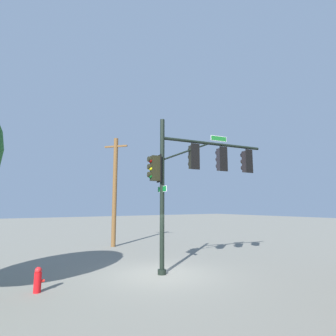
{
  "coord_description": "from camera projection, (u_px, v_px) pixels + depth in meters",
  "views": [
    {
      "loc": [
        -6.28,
        -10.06,
        2.89
      ],
      "look_at": [
        0.36,
        0.08,
        4.57
      ],
      "focal_mm": 28.82,
      "sensor_mm": 36.0,
      "label": 1
    }
  ],
  "objects": [
    {
      "name": "ground_plane",
      "position": [
        162.0,
        274.0,
        11.34
      ],
      "size": [
        120.0,
        120.0,
        0.0
      ],
      "primitive_type": "plane",
      "color": "gray"
    },
    {
      "name": "signal_pole_assembly",
      "position": [
        196.0,
        168.0,
        12.73
      ],
      "size": [
        6.24,
        1.41,
        6.76
      ],
      "color": "black",
      "rests_on": "ground_plane"
    },
    {
      "name": "utility_pole",
      "position": [
        115.0,
        190.0,
        19.54
      ],
      "size": [
        1.27,
        1.44,
        7.83
      ],
      "color": "brown",
      "rests_on": "ground_plane"
    },
    {
      "name": "fire_hydrant",
      "position": [
        38.0,
        280.0,
        9.03
      ],
      "size": [
        0.33,
        0.24,
        0.83
      ],
      "color": "red",
      "rests_on": "ground_plane"
    }
  ]
}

